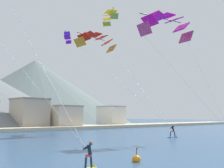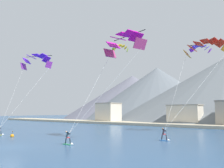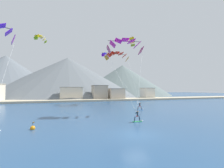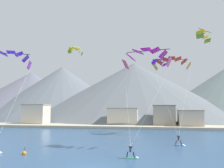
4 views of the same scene
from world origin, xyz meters
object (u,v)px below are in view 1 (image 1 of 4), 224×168
Objects in this scene: parafoil_kite_mid_center at (96,40)px; race_marker_buoy at (136,159)px; parafoil_kite_distant_low_drift at (67,36)px; kitesurfer_mid_center at (174,133)px; kitesurfer_near_lead at (90,161)px; parafoil_kite_near_trail at (166,24)px; parafoil_kite_distant_high_outer at (110,16)px.

race_marker_buoy is at bearing -127.50° from parafoil_kite_mid_center.
kitesurfer_mid_center is at bearing -82.29° from parafoil_kite_distant_low_drift.
kitesurfer_mid_center is (24.40, 11.00, 0.12)m from kitesurfer_near_lead.
parafoil_kite_mid_center is at bearing 89.80° from kitesurfer_mid_center.
kitesurfer_mid_center reaches higher than kitesurfer_near_lead.
parafoil_kite_distant_low_drift is 39.79m from race_marker_buoy.
race_marker_buoy is (3.94, 0.08, -0.28)m from kitesurfer_near_lead.
parafoil_kite_distant_high_outer is at bearing 60.72° from parafoil_kite_near_trail.
parafoil_kite_distant_high_outer is 1.47× the size of parafoil_kite_distant_low_drift.
parafoil_kite_distant_high_outer is (7.83, 4.55, 7.27)m from parafoil_kite_mid_center.
kitesurfer_near_lead is 3.95m from race_marker_buoy.
parafoil_kite_distant_low_drift is 4.15× the size of race_marker_buoy.
kitesurfer_near_lead is 0.12× the size of parafoil_kite_near_trail.
kitesurfer_mid_center is 0.13× the size of parafoil_kite_near_trail.
kitesurfer_near_lead is 26.77m from kitesurfer_mid_center.
parafoil_kite_distant_high_outer is at bearing 47.83° from race_marker_buoy.
parafoil_kite_near_trail is (19.45, 8.48, 13.63)m from kitesurfer_near_lead.
parafoil_kite_mid_center is at bearing 74.74° from parafoil_kite_near_trail.
kitesurfer_near_lead is at bearing -156.44° from parafoil_kite_near_trail.
parafoil_kite_distant_high_outer reaches higher than kitesurfer_near_lead.
parafoil_kite_mid_center is 2.76× the size of parafoil_kite_distant_high_outer.
kitesurfer_mid_center is 1.76× the size of race_marker_buoy.
parafoil_kite_mid_center is 16.89× the size of race_marker_buoy.
kitesurfer_near_lead is 41.64m from parafoil_kite_distant_low_drift.
parafoil_kite_mid_center is at bearing -149.82° from parafoil_kite_distant_high_outer.
parafoil_kite_mid_center is (0.05, 15.81, 15.60)m from kitesurfer_mid_center.
parafoil_kite_mid_center reaches higher than kitesurfer_mid_center.
kitesurfer_mid_center is 0.10× the size of parafoil_kite_mid_center.
kitesurfer_near_lead is 0.96× the size of kitesurfer_mid_center.
kitesurfer_near_lead is at bearing -155.73° from kitesurfer_mid_center.
parafoil_kite_distant_low_drift is (-10.64, 0.01, -6.24)m from parafoil_kite_distant_high_outer.
kitesurfer_mid_center is 22.21m from parafoil_kite_mid_center.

